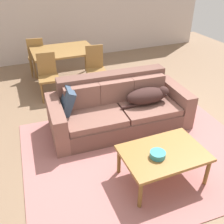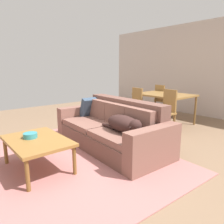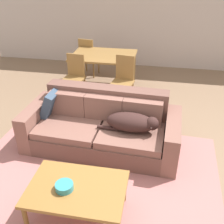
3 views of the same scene
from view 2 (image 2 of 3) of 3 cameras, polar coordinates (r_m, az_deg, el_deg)
ground_plane at (r=3.57m, az=-2.27°, el=-11.11°), size 10.00×10.00×0.00m
back_partition at (r=6.55m, az=26.90°, el=10.25°), size 8.00×0.12×2.70m
area_rug at (r=3.45m, az=-10.55°, el=-12.08°), size 3.45×2.78×0.01m
couch at (r=3.78m, az=0.13°, el=-4.73°), size 2.32×1.10×0.84m
dog_on_left_cushion at (r=3.28m, az=3.42°, el=-3.25°), size 0.86×0.36×0.26m
throw_pillow_by_left_arm at (r=4.41m, az=-5.93°, el=1.30°), size 0.28×0.42×0.42m
coffee_table at (r=3.07m, az=-19.72°, el=-7.83°), size 1.04×0.71×0.44m
bowl_on_coffee_table at (r=3.14m, az=-21.37°, el=-5.96°), size 0.19×0.19×0.07m
dining_table at (r=5.48m, az=14.04°, el=4.14°), size 1.34×0.99×0.75m
dining_chair_near_left at (r=5.34m, az=5.96°, el=2.18°), size 0.43×0.43×0.90m
dining_chair_near_right at (r=4.70m, az=14.48°, el=0.72°), size 0.45×0.45×0.94m
dining_chair_far_left at (r=6.29m, az=13.46°, el=3.54°), size 0.45×0.45×0.92m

